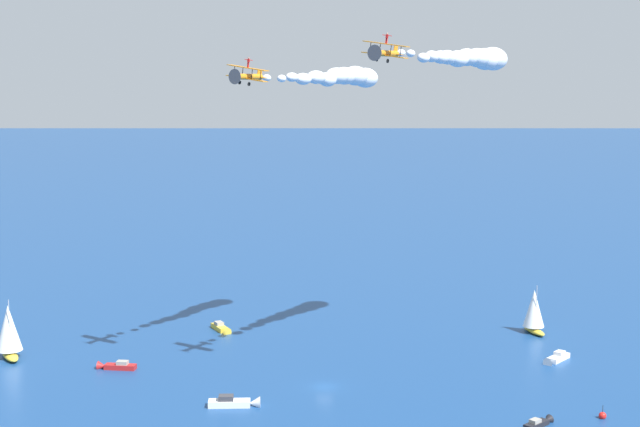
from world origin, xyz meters
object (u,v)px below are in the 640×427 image
(motorboat_offshore, at_px, (222,328))
(motorboat_far_stbd, at_px, (115,366))
(motorboat_far_port, at_px, (540,423))
(motorboat_inshore, at_px, (556,359))
(biplane_lead, at_px, (385,52))
(wingwalker_lead, at_px, (387,37))
(sailboat_outer_ring_a, at_px, (9,331))
(sailboat_ahead, at_px, (534,311))
(motorboat_mid_cluster, at_px, (237,403))
(marker_buoy, at_px, (602,416))
(biplane_wingman, at_px, (247,76))
(wingwalker_wingman, at_px, (248,62))

(motorboat_offshore, bearing_deg, motorboat_far_stbd, 56.31)
(motorboat_far_port, bearing_deg, motorboat_inshore, -109.54)
(motorboat_inshore, relative_size, biplane_lead, 0.91)
(motorboat_far_port, bearing_deg, motorboat_far_stbd, -23.61)
(motorboat_inshore, bearing_deg, motorboat_offshore, -20.27)
(motorboat_far_stbd, relative_size, wingwalker_lead, 4.37)
(motorboat_far_port, height_order, sailboat_outer_ring_a, sailboat_outer_ring_a)
(motorboat_far_port, height_order, sailboat_ahead, sailboat_ahead)
(motorboat_offshore, height_order, wingwalker_lead, wingwalker_lead)
(motorboat_offshore, bearing_deg, biplane_lead, 123.96)
(biplane_lead, bearing_deg, motorboat_far_port, 151.14)
(sailboat_ahead, relative_size, sailboat_outer_ring_a, 0.89)
(motorboat_far_port, xyz_separation_m, motorboat_mid_cluster, (43.11, -9.14, 0.18))
(motorboat_offshore, xyz_separation_m, marker_buoy, (-58.40, 49.74, -0.14))
(motorboat_far_stbd, height_order, biplane_wingman, biplane_wingman)
(sailboat_outer_ring_a, distance_m, wingwalker_lead, 83.83)
(motorboat_far_port, height_order, motorboat_offshore, motorboat_offshore)
(motorboat_offshore, xyz_separation_m, sailboat_ahead, (-60.28, 3.05, 3.81))
(motorboat_far_stbd, bearing_deg, sailboat_outer_ring_a, -19.62)
(motorboat_inshore, distance_m, biplane_wingman, 72.10)
(sailboat_ahead, bearing_deg, biplane_wingman, 29.53)
(biplane_lead, bearing_deg, wingwalker_lead, 143.06)
(motorboat_inshore, distance_m, motorboat_offshore, 63.32)
(sailboat_ahead, distance_m, biplane_wingman, 75.63)
(marker_buoy, xyz_separation_m, biplane_wingman, (51.31, -16.55, 48.48))
(sailboat_ahead, distance_m, biplane_lead, 69.18)
(sailboat_ahead, height_order, wingwalker_wingman, wingwalker_wingman)
(sailboat_outer_ring_a, bearing_deg, marker_buoy, 160.88)
(motorboat_offshore, height_order, marker_buoy, marker_buoy)
(motorboat_far_stbd, distance_m, motorboat_inshore, 75.50)
(sailboat_outer_ring_a, bearing_deg, wingwalker_lead, 159.44)
(marker_buoy, bearing_deg, biplane_wingman, -17.88)
(motorboat_inshore, height_order, biplane_wingman, biplane_wingman)
(motorboat_far_stbd, distance_m, marker_buoy, 78.76)
(motorboat_inshore, relative_size, sailboat_outer_ring_a, 0.59)
(biplane_lead, bearing_deg, sailboat_ahead, -131.10)
(marker_buoy, bearing_deg, motorboat_inshore, -92.06)
(motorboat_inshore, height_order, marker_buoy, marker_buoy)
(wingwalker_lead, height_order, biplane_wingman, wingwalker_lead)
(motorboat_offshore, distance_m, wingwalker_wingman, 60.94)
(motorboat_far_port, xyz_separation_m, marker_buoy, (-9.80, -2.64, -0.03))
(motorboat_offshore, bearing_deg, motorboat_far_port, 132.85)
(motorboat_inshore, bearing_deg, marker_buoy, 87.94)
(motorboat_inshore, xyz_separation_m, biplane_lead, (31.97, 18.77, 51.64))
(motorboat_far_port, distance_m, wingwalker_wingman, 68.00)
(biplane_wingman, bearing_deg, motorboat_mid_cluster, 80.96)
(motorboat_offshore, distance_m, marker_buoy, 76.71)
(motorboat_far_port, xyz_separation_m, wingwalker_lead, (20.94, -11.49, 53.89))
(biplane_wingman, bearing_deg, motorboat_far_stbd, -21.39)
(motorboat_far_port, bearing_deg, wingwalker_lead, -28.76)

